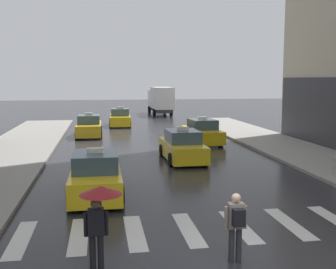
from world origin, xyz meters
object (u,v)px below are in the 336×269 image
at_px(taxi_third, 202,132).
at_px(box_truck, 161,100).
at_px(pedestrian_with_umbrella, 99,204).
at_px(pedestrian_with_backpack, 236,222).
at_px(taxi_second, 182,147).
at_px(taxi_fourth, 89,127).
at_px(taxi_fifth, 120,118).
at_px(taxi_lead, 96,176).

height_order(taxi_third, box_truck, box_truck).
relative_size(pedestrian_with_umbrella, pedestrian_with_backpack, 1.18).
relative_size(taxi_second, box_truck, 0.61).
bearing_deg(taxi_second, pedestrian_with_backpack, -95.42).
xyz_separation_m(taxi_fourth, taxi_fifth, (2.64, 6.68, 0.00)).
bearing_deg(pedestrian_with_backpack, taxi_fourth, 99.85).
bearing_deg(taxi_second, taxi_fifth, 98.26).
bearing_deg(pedestrian_with_backpack, taxi_third, 78.55).
bearing_deg(box_truck, taxi_fourth, -114.24).
bearing_deg(taxi_lead, taxi_third, 59.43).
bearing_deg(pedestrian_with_backpack, taxi_lead, 117.77).
height_order(taxi_fourth, pedestrian_with_umbrella, pedestrian_with_umbrella).
bearing_deg(taxi_third, taxi_fifth, 113.58).
bearing_deg(taxi_third, taxi_fourth, 148.35).
xyz_separation_m(taxi_lead, pedestrian_with_backpack, (3.30, -6.27, 0.25)).
relative_size(taxi_second, taxi_fourth, 1.01).
bearing_deg(taxi_lead, box_truck, 77.81).
height_order(taxi_second, pedestrian_with_backpack, taxi_second).
distance_m(taxi_fourth, pedestrian_with_backpack, 23.09).
relative_size(box_truck, pedestrian_with_backpack, 4.58).
bearing_deg(taxi_third, taxi_lead, -120.57).
relative_size(taxi_lead, taxi_fifth, 0.99).
height_order(taxi_lead, taxi_second, same).
bearing_deg(taxi_fifth, pedestrian_with_backpack, -87.46).
relative_size(taxi_fourth, taxi_fifth, 0.99).
height_order(taxi_lead, taxi_third, same).
bearing_deg(pedestrian_with_backpack, pedestrian_with_umbrella, 177.94).
distance_m(taxi_lead, taxi_fifth, 23.24).
height_order(taxi_lead, pedestrian_with_umbrella, pedestrian_with_umbrella).
bearing_deg(pedestrian_with_umbrella, taxi_third, 69.22).
relative_size(taxi_fifth, box_truck, 0.61).
relative_size(taxi_lead, taxi_fourth, 1.00).
bearing_deg(taxi_fourth, taxi_lead, -87.76).
bearing_deg(taxi_fourth, taxi_fifth, 68.39).
distance_m(taxi_second, taxi_third, 6.21).
relative_size(taxi_second, taxi_fifth, 1.00).
relative_size(taxi_fifth, pedestrian_with_backpack, 2.78).
xyz_separation_m(taxi_fourth, box_truck, (8.08, 17.96, 1.13)).
xyz_separation_m(taxi_second, box_truck, (2.96, 28.34, 1.13)).
relative_size(taxi_lead, pedestrian_with_backpack, 2.76).
height_order(taxi_second, box_truck, box_truck).
bearing_deg(taxi_fourth, taxi_second, -63.74).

